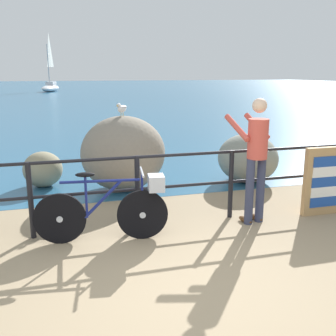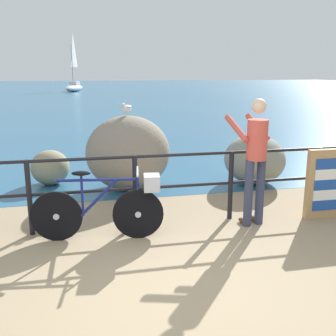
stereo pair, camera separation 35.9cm
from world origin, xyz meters
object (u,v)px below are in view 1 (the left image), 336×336
breakwater_boulder_main (123,153)px  breakwater_boulder_right (248,158)px  bicycle (113,206)px  person_at_railing (256,155)px  folded_deckchair_stack (329,181)px  breakwater_boulder_left (43,169)px  seagull (122,108)px  sailboat (50,85)px

breakwater_boulder_main → breakwater_boulder_right: 2.44m
bicycle → person_at_railing: person_at_railing is taller
folded_deckchair_stack → breakwater_boulder_right: 2.01m
breakwater_boulder_left → breakwater_boulder_right: size_ratio=0.60×
seagull → sailboat: (-1.55, 38.31, -0.79)m
breakwater_boulder_main → breakwater_boulder_right: (2.43, -0.14, -0.20)m
bicycle → breakwater_boulder_main: breakwater_boulder_main is taller
breakwater_boulder_left → breakwater_boulder_main: bearing=-22.7°
person_at_railing → folded_deckchair_stack: size_ratio=1.71×
person_at_railing → breakwater_boulder_right: person_at_railing is taller
folded_deckchair_stack → breakwater_boulder_left: (-4.22, 2.71, -0.19)m
seagull → breakwater_boulder_left: bearing=-75.8°
breakwater_boulder_left → person_at_railing: bearing=-42.8°
breakwater_boulder_right → seagull: size_ratio=3.99×
breakwater_boulder_left → sailboat: (-0.12, 37.70, 0.38)m
bicycle → breakwater_boulder_left: bicycle is taller
person_at_railing → sailboat: sailboat is taller
sailboat → breakwater_boulder_left: bearing=17.4°
bicycle → breakwater_boulder_left: size_ratio=2.26×
sailboat → bicycle: bearing=18.7°
breakwater_boulder_left → seagull: bearing=-22.9°
person_at_railing → breakwater_boulder_main: (-1.52, 2.14, -0.31)m
breakwater_boulder_right → seagull: seagull is taller
seagull → sailboat: size_ratio=0.05×
folded_deckchair_stack → seagull: 3.63m
breakwater_boulder_main → seagull: size_ratio=4.94×
bicycle → seagull: bearing=85.0°
person_at_railing → sailboat: bearing=-9.0°
breakwater_boulder_left → seagull: seagull is taller
folded_deckchair_stack → seagull: size_ratio=3.35×
breakwater_boulder_main → breakwater_boulder_left: (-1.44, 0.60, -0.35)m
person_at_railing → sailboat: size_ratio=0.29×
bicycle → sailboat: bearing=99.1°
person_at_railing → breakwater_boulder_main: bearing=22.1°
bicycle → seagull: 2.50m
breakwater_boulder_main → folded_deckchair_stack: bearing=-37.2°
folded_deckchair_stack → breakwater_boulder_right: size_ratio=0.84×
breakwater_boulder_main → seagull: seagull is taller
person_at_railing → folded_deckchair_stack: 1.35m
seagull → person_at_railing: bearing=72.7°
breakwater_boulder_left → seagull: size_ratio=2.41×
folded_deckchair_stack → bicycle: bearing=-178.0°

